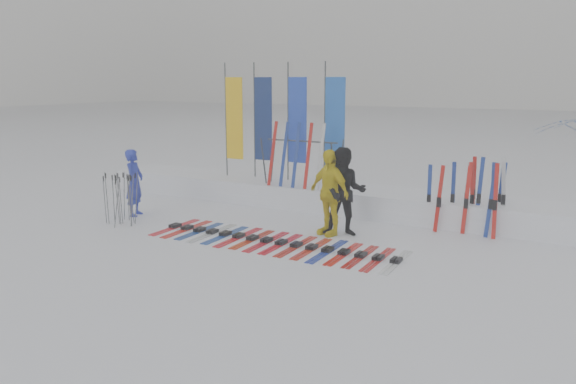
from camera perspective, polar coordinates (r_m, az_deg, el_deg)
The scene contains 10 objects.
ground at distance 10.88m, azimuth -5.01°, elevation -6.53°, with size 120.00×120.00×0.00m, color white.
snow_bank at distance 14.72m, azimuth 4.93°, elevation -0.58°, with size 14.00×1.60×0.60m, color white.
person_blue at distance 14.39m, azimuth -15.32°, elevation 0.92°, with size 0.60×0.40×1.66m, color #1E2DB2.
person_black at distance 12.12m, azimuth 5.77°, elevation 0.01°, with size 0.93×0.73×1.92m, color black.
person_yellow at distance 12.15m, azimuth 4.19°, elevation -0.04°, with size 1.10×0.46×1.88m, color yellow.
ski_row at distance 11.69m, azimuth -1.50°, elevation -5.05°, with size 5.41×1.70×0.07m.
pole_cluster at distance 13.65m, azimuth -16.49°, elevation -0.70°, with size 0.78×0.70×1.25m.
feather_flags at distance 15.44m, azimuth -0.80°, elevation 7.30°, with size 3.66×0.24×3.20m.
ski_rack at distance 14.53m, azimuth 1.39°, elevation 3.64°, with size 2.04×0.80×1.23m.
upright_skis at distance 13.18m, azimuth 18.57°, elevation -0.42°, with size 1.63×1.15×1.68m.
Camera 1 is at (5.78, -8.60, 3.33)m, focal length 35.00 mm.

